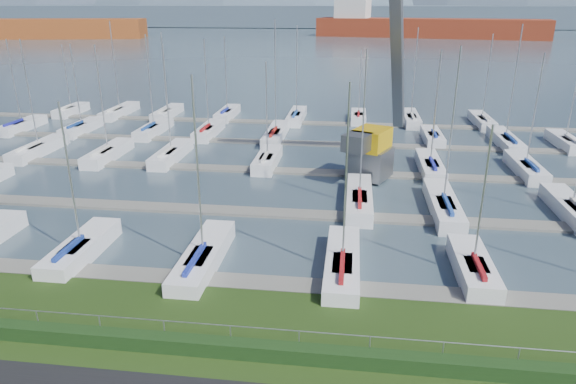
# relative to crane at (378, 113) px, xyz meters

# --- Properties ---
(water) EXTENTS (800.00, 540.00, 0.20)m
(water) POSITION_rel_crane_xyz_m (-6.00, 233.74, -5.73)
(water) COLOR #3D4F5A
(hedge) EXTENTS (80.00, 0.70, 0.70)m
(hedge) POSITION_rel_crane_xyz_m (-6.00, -26.66, -4.98)
(hedge) COLOR #1A3513
(hedge) RESTS_ON grass
(fence) EXTENTS (80.00, 0.04, 0.04)m
(fence) POSITION_rel_crane_xyz_m (-6.00, -26.26, -4.13)
(fence) COLOR #979A9F
(fence) RESTS_ON grass
(foothill) EXTENTS (900.00, 80.00, 12.00)m
(foothill) POSITION_rel_crane_xyz_m (-6.00, 303.74, 0.67)
(foothill) COLOR #455565
(foothill) RESTS_ON water
(docks) EXTENTS (90.00, 41.60, 0.25)m
(docks) POSITION_rel_crane_xyz_m (-6.00, -0.26, -5.55)
(docks) COLOR #65625E
(docks) RESTS_ON water
(crane) EXTENTS (6.23, 13.47, 22.35)m
(crane) POSITION_rel_crane_xyz_m (0.00, 0.00, 0.00)
(crane) COLOR #5A5D61
(crane) RESTS_ON water
(cargo_ship_west) EXTENTS (97.67, 36.22, 21.50)m
(cargo_ship_west) POSITION_rel_crane_xyz_m (-144.36, 166.39, -1.75)
(cargo_ship_west) COLOR brown
(cargo_ship_west) RESTS_ON water
(cargo_ship_mid) EXTENTS (98.22, 36.91, 21.50)m
(cargo_ship_mid) POSITION_rel_crane_xyz_m (24.76, 195.16, -1.76)
(cargo_ship_mid) COLOR maroon
(cargo_ship_mid) RESTS_ON water
(sailboat_fleet) EXTENTS (75.15, 49.45, 13.17)m
(sailboat_fleet) POSITION_rel_crane_xyz_m (-8.09, 2.57, 0.05)
(sailboat_fleet) COLOR white
(sailboat_fleet) RESTS_ON water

